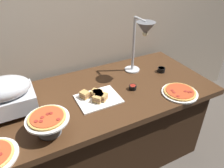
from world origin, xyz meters
name	(u,v)px	position (x,y,z in m)	size (l,w,h in m)	color
ground_plane	(100,156)	(0.00, 0.00, 0.00)	(8.00, 8.00, 0.00)	#4C443D
back_wall	(72,21)	(0.00, 0.50, 1.20)	(4.40, 0.04, 2.40)	tan
buffet_table	(99,128)	(0.00, 0.00, 0.39)	(1.90, 0.84, 0.76)	#422816
chafing_dish	(6,95)	(-0.63, 0.06, 0.91)	(0.35, 0.27, 0.27)	#B7BABF
heat_lamp	(143,34)	(0.44, 0.07, 1.15)	(0.15, 0.30, 0.51)	#B7BABF
pizza_plate_front	(180,92)	(0.58, -0.30, 0.77)	(0.28, 0.28, 0.03)	white
pizza_plate_raised_stand	(48,120)	(-0.44, -0.25, 0.86)	(0.26, 0.26, 0.14)	#595B60
sandwich_platter	(97,97)	(-0.03, -0.07, 0.78)	(0.32, 0.25, 0.06)	white
sauce_cup_near	(133,87)	(0.28, -0.08, 0.78)	(0.06, 0.06, 0.04)	black
sauce_cup_far	(161,70)	(0.67, 0.05, 0.78)	(0.07, 0.07, 0.04)	black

